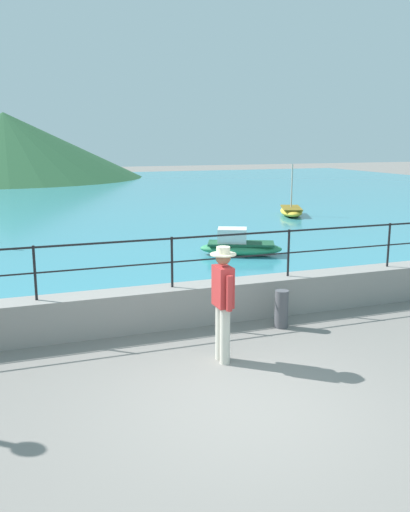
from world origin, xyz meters
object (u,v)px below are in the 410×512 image
(person_walking, at_px, (223,298))
(boat_4, at_px, (291,211))
(bollard, at_px, (281,309))
(boat_1, at_px, (239,246))

(person_walking, xyz_separation_m, boat_4, (8.50, 13.28, -0.71))
(person_walking, relative_size, boat_4, 0.71)
(bollard, height_order, boat_1, boat_1)
(person_walking, bearing_deg, boat_1, 64.44)
(person_walking, height_order, boat_4, boat_4)
(boat_1, distance_m, boat_4, 8.49)
(boat_1, bearing_deg, person_walking, -115.56)
(boat_1, xyz_separation_m, boat_4, (5.31, 6.62, -0.06))
(boat_4, bearing_deg, boat_1, -128.77)
(bollard, distance_m, boat_1, 5.86)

